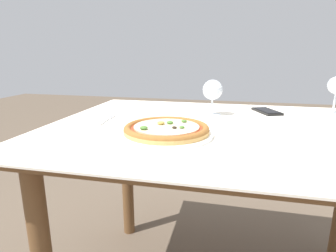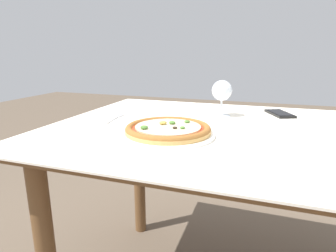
{
  "view_description": "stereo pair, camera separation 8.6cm",
  "coord_description": "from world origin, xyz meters",
  "px_view_note": "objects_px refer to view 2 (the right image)",
  "views": [
    {
      "loc": [
        -0.0,
        -0.95,
        0.98
      ],
      "look_at": [
        -0.19,
        -0.14,
        0.76
      ],
      "focal_mm": 30.0,
      "sensor_mm": 36.0,
      "label": 1
    },
    {
      "loc": [
        0.08,
        -0.93,
        0.98
      ],
      "look_at": [
        -0.19,
        -0.14,
        0.76
      ],
      "focal_mm": 30.0,
      "sensor_mm": 36.0,
      "label": 2
    }
  ],
  "objects_px": {
    "wine_glass_far_right": "(222,92)",
    "cell_phone": "(280,114)",
    "dining_table": "(234,155)",
    "pizza_plate": "(168,130)",
    "fork": "(114,118)"
  },
  "relations": [
    {
      "from": "dining_table",
      "to": "cell_phone",
      "type": "relative_size",
      "value": 7.91
    },
    {
      "from": "wine_glass_far_right",
      "to": "cell_phone",
      "type": "xyz_separation_m",
      "value": [
        0.23,
        0.11,
        -0.09
      ]
    },
    {
      "from": "pizza_plate",
      "to": "wine_glass_far_right",
      "type": "height_order",
      "value": "wine_glass_far_right"
    },
    {
      "from": "cell_phone",
      "to": "wine_glass_far_right",
      "type": "bearing_deg",
      "value": -155.01
    },
    {
      "from": "fork",
      "to": "wine_glass_far_right",
      "type": "xyz_separation_m",
      "value": [
        0.38,
        0.18,
        0.1
      ]
    },
    {
      "from": "pizza_plate",
      "to": "cell_phone",
      "type": "bearing_deg",
      "value": 51.7
    },
    {
      "from": "dining_table",
      "to": "wine_glass_far_right",
      "type": "distance_m",
      "value": 0.27
    },
    {
      "from": "pizza_plate",
      "to": "wine_glass_far_right",
      "type": "xyz_separation_m",
      "value": [
        0.11,
        0.32,
        0.08
      ]
    },
    {
      "from": "cell_phone",
      "to": "pizza_plate",
      "type": "bearing_deg",
      "value": -128.3
    },
    {
      "from": "fork",
      "to": "cell_phone",
      "type": "relative_size",
      "value": 1.06
    },
    {
      "from": "dining_table",
      "to": "fork",
      "type": "bearing_deg",
      "value": -179.68
    },
    {
      "from": "fork",
      "to": "pizza_plate",
      "type": "bearing_deg",
      "value": -27.88
    },
    {
      "from": "pizza_plate",
      "to": "fork",
      "type": "bearing_deg",
      "value": 152.12
    },
    {
      "from": "pizza_plate",
      "to": "dining_table",
      "type": "bearing_deg",
      "value": 37.21
    },
    {
      "from": "pizza_plate",
      "to": "fork",
      "type": "height_order",
      "value": "pizza_plate"
    }
  ]
}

